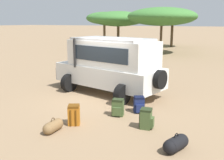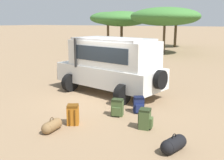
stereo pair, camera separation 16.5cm
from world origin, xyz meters
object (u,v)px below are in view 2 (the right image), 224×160
at_px(acacia_tree_far_left, 108,18).
at_px(backpack_near_rear_wheel, 73,115).
at_px(backpack_beside_front_wheel, 117,108).
at_px(backpack_outermost, 139,105).
at_px(acacia_tree_centre_back, 176,19).
at_px(backpack_cluster_center, 145,119).
at_px(safari_vehicle, 111,64).
at_px(acacia_tree_left_mid, 122,19).
at_px(duffel_bag_low_black_case, 174,144).
at_px(duffel_bag_soft_canvas, 52,126).
at_px(acacia_tree_right_mid, 165,17).

bearing_deg(acacia_tree_far_left, backpack_near_rear_wheel, -62.30).
height_order(backpack_beside_front_wheel, backpack_outermost, backpack_beside_front_wheel).
bearing_deg(acacia_tree_centre_back, backpack_cluster_center, -76.52).
relative_size(backpack_cluster_center, acacia_tree_far_left, 0.10).
bearing_deg(safari_vehicle, backpack_beside_front_wheel, -57.01).
xyz_separation_m(backpack_beside_front_wheel, backpack_near_rear_wheel, (-0.86, -1.32, 0.03)).
bearing_deg(acacia_tree_left_mid, acacia_tree_centre_back, 16.37).
bearing_deg(acacia_tree_far_left, acacia_tree_left_mid, -51.02).
height_order(duffel_bag_low_black_case, acacia_tree_far_left, acacia_tree_far_left).
bearing_deg(acacia_tree_far_left, duffel_bag_low_black_case, -58.19).
height_order(backpack_outermost, acacia_tree_left_mid, acacia_tree_left_mid).
xyz_separation_m(safari_vehicle, acacia_tree_left_mid, (-9.75, 20.57, 2.12)).
bearing_deg(backpack_near_rear_wheel, duffel_bag_low_black_case, -3.73).
bearing_deg(duffel_bag_low_black_case, safari_vehicle, 134.83).
bearing_deg(backpack_outermost, safari_vehicle, 139.57).
bearing_deg(backpack_beside_front_wheel, backpack_near_rear_wheel, -122.86).
height_order(backpack_cluster_center, duffel_bag_soft_canvas, backpack_cluster_center).
relative_size(backpack_outermost, acacia_tree_centre_back, 0.11).
bearing_deg(acacia_tree_right_mid, duffel_bag_soft_canvas, -81.44).
bearing_deg(backpack_cluster_center, acacia_tree_left_mid, 118.05).
distance_m(backpack_near_rear_wheel, duffel_bag_low_black_case, 3.23).
distance_m(duffel_bag_low_black_case, acacia_tree_centre_back, 27.58).
xyz_separation_m(acacia_tree_far_left, acacia_tree_centre_back, (12.99, -6.19, -0.22)).
relative_size(safari_vehicle, duffel_bag_low_black_case, 6.56).
height_order(backpack_near_rear_wheel, duffel_bag_low_black_case, backpack_near_rear_wheel).
bearing_deg(safari_vehicle, acacia_tree_far_left, 119.62).
distance_m(backpack_outermost, acacia_tree_left_mid, 25.47).
height_order(backpack_beside_front_wheel, acacia_tree_centre_back, acacia_tree_centre_back).
xyz_separation_m(backpack_beside_front_wheel, acacia_tree_centre_back, (-4.87, 24.89, 3.10)).
height_order(duffel_bag_low_black_case, acacia_tree_left_mid, acacia_tree_left_mid).
distance_m(duffel_bag_soft_canvas, acacia_tree_far_left, 37.28).
height_order(duffel_bag_soft_canvas, acacia_tree_far_left, acacia_tree_far_left).
distance_m(backpack_beside_front_wheel, backpack_cluster_center, 1.35).
bearing_deg(acacia_tree_right_mid, acacia_tree_far_left, 136.14).
bearing_deg(backpack_cluster_center, duffel_bag_soft_canvas, -147.37).
xyz_separation_m(backpack_near_rear_wheel, acacia_tree_far_left, (-17.01, 32.40, 3.30)).
distance_m(backpack_cluster_center, acacia_tree_right_mid, 19.41).
distance_m(backpack_outermost, duffel_bag_soft_canvas, 3.13).
bearing_deg(acacia_tree_centre_back, backpack_beside_front_wheel, -78.93).
bearing_deg(backpack_beside_front_wheel, backpack_cluster_center, -24.60).
height_order(backpack_beside_front_wheel, backpack_cluster_center, backpack_cluster_center).
xyz_separation_m(safari_vehicle, duffel_bag_soft_canvas, (0.49, -4.47, -1.13)).
height_order(duffel_bag_low_black_case, duffel_bag_soft_canvas, duffel_bag_low_black_case).
relative_size(backpack_cluster_center, backpack_near_rear_wheel, 0.96).
bearing_deg(acacia_tree_right_mid, backpack_beside_front_wheel, -77.14).
height_order(backpack_beside_front_wheel, acacia_tree_far_left, acacia_tree_far_left).
distance_m(acacia_tree_left_mid, acacia_tree_right_mid, 8.91).
xyz_separation_m(backpack_outermost, acacia_tree_right_mid, (-4.58, 17.17, 3.29)).
bearing_deg(backpack_cluster_center, acacia_tree_far_left, 121.11).
height_order(backpack_near_rear_wheel, duffel_bag_soft_canvas, backpack_near_rear_wheel).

